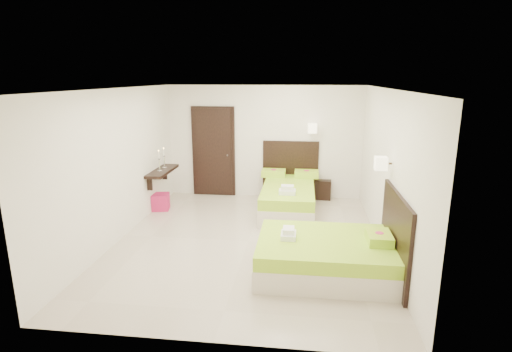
# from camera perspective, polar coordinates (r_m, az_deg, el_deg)

# --- Properties ---
(floor) EXTENTS (5.50, 5.50, 0.00)m
(floor) POSITION_cam_1_polar(r_m,az_deg,el_deg) (7.04, -1.11, -9.29)
(floor) COLOR #BCAE9C
(floor) RESTS_ON ground
(bed_single) EXTENTS (1.29, 2.15, 1.77)m
(bed_single) POSITION_cam_1_polar(r_m,az_deg,el_deg) (8.54, 4.67, -2.75)
(bed_single) COLOR beige
(bed_single) RESTS_ON ground
(bed_double) EXTENTS (1.96, 1.67, 1.62)m
(bed_double) POSITION_cam_1_polar(r_m,az_deg,el_deg) (5.98, 10.58, -10.91)
(bed_double) COLOR beige
(bed_double) RESTS_ON ground
(nightstand) EXTENTS (0.53, 0.48, 0.45)m
(nightstand) POSITION_cam_1_polar(r_m,az_deg,el_deg) (9.52, 9.10, -1.74)
(nightstand) COLOR black
(nightstand) RESTS_ON ground
(ottoman) EXTENTS (0.41, 0.41, 0.35)m
(ottoman) POSITION_cam_1_polar(r_m,az_deg,el_deg) (8.82, -13.46, -3.60)
(ottoman) COLOR #AF174D
(ottoman) RESTS_ON ground
(door) EXTENTS (1.02, 0.15, 2.14)m
(door) POSITION_cam_1_polar(r_m,az_deg,el_deg) (9.50, -6.09, 3.43)
(door) COLOR black
(door) RESTS_ON ground
(console_shelf) EXTENTS (0.35, 1.20, 0.78)m
(console_shelf) POSITION_cam_1_polar(r_m,az_deg,el_deg) (8.77, -13.29, 0.66)
(console_shelf) COLOR black
(console_shelf) RESTS_ON ground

